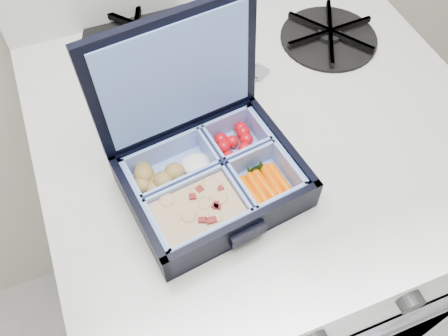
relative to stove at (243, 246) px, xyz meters
name	(u,v)px	position (x,y,z in m)	size (l,w,h in m)	color
stove	(243,246)	(0.00, 0.00, 0.00)	(0.64, 0.64, 0.96)	silver
bento_box	(213,181)	(-0.11, -0.12, 0.51)	(0.21, 0.17, 0.05)	black
burner_grate	(330,34)	(0.17, 0.09, 0.49)	(0.16, 0.16, 0.02)	black
burner_grate_rear	(137,30)	(-0.12, 0.22, 0.49)	(0.18, 0.18, 0.02)	black
fork	(227,104)	(-0.04, 0.02, 0.48)	(0.02, 0.18, 0.01)	#AEB1C4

